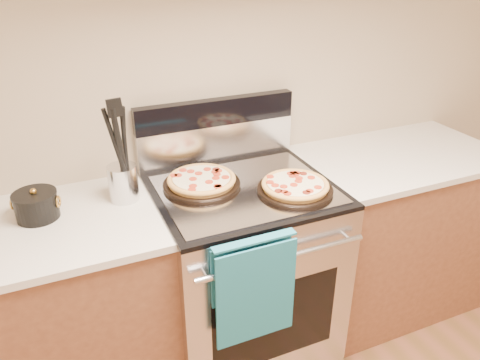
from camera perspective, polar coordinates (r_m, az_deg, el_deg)
name	(u,v)px	position (r m, az deg, el deg)	size (l,w,h in m)	color
wall_back	(212,69)	(2.15, -3.47, 13.39)	(4.00, 4.00, 0.00)	tan
range_body	(243,275)	(2.25, 0.33, -11.52)	(0.76, 0.68, 0.90)	#B7B7BC
oven_window	(275,322)	(2.03, 4.32, -16.87)	(0.56, 0.01, 0.40)	black
cooktop	(243,189)	(2.00, 0.36, -1.11)	(0.76, 0.68, 0.02)	black
backsplash_lower	(217,142)	(2.22, -2.87, 4.60)	(0.76, 0.06, 0.18)	silver
backsplash_upper	(216,112)	(2.17, -2.96, 8.28)	(0.76, 0.06, 0.12)	black
oven_handle	(283,258)	(1.77, 5.30, -9.46)	(0.03, 0.03, 0.70)	silver
dish_towel	(254,288)	(1.79, 1.70, -12.98)	(0.32, 0.05, 0.42)	#19567E
foil_sheet	(246,189)	(1.97, 0.71, -1.15)	(0.70, 0.55, 0.01)	gray
cabinet_left	(44,326)	(2.17, -22.75, -16.14)	(1.00, 0.62, 0.88)	brown
countertop_left	(21,234)	(1.91, -25.13, -5.93)	(1.02, 0.64, 0.03)	beige
cabinet_right	(388,233)	(2.69, 17.59, -6.17)	(1.00, 0.62, 0.88)	brown
countertop_right	(401,157)	(2.48, 19.01, 2.71)	(1.02, 0.64, 0.03)	beige
pepperoni_pizza_back	(202,181)	(1.99, -4.70, -0.15)	(0.32, 0.32, 0.04)	#C1843B
pepperoni_pizza_front	(295,187)	(1.96, 6.74, -0.80)	(0.31, 0.31, 0.04)	#C1843B
utensil_crock	(123,183)	(1.95, -14.05, -0.34)	(0.12, 0.12, 0.15)	silver
saucepan	(37,206)	(1.93, -23.55, -2.98)	(0.16, 0.16, 0.10)	black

